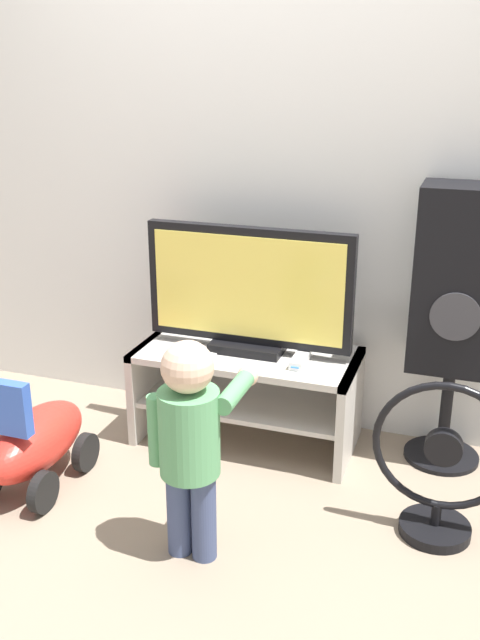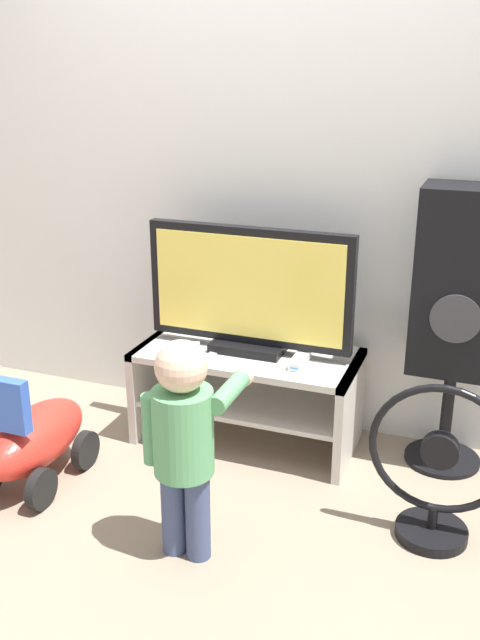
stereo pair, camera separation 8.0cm
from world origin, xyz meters
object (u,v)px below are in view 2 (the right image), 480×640
object	(u,v)px
television	(249,292)
remote_secondary	(206,360)
speaker_tower	(461,289)
remote_primary	(193,349)
child	(185,432)
ride_on_toy	(34,438)
floor_fan	(438,472)
game_console	(300,360)

from	to	relation	value
television	remote_secondary	bearing A→B (deg)	-122.92
television	speaker_tower	xyz separation A→B (m)	(0.86, 0.11, 0.08)
remote_primary	child	size ratio (longest dim) A/B	0.17
child	speaker_tower	xyz separation A→B (m)	(0.78, 0.95, 0.31)
speaker_tower	remote_primary	bearing A→B (deg)	-169.06
remote_primary	ride_on_toy	size ratio (longest dim) A/B	0.23
child	speaker_tower	distance (m)	1.27
television	child	distance (m)	0.88
speaker_tower	floor_fan	size ratio (longest dim) A/B	1.95
television	remote_primary	distance (m)	0.36
remote_primary	speaker_tower	bearing A→B (deg)	10.94
speaker_tower	floor_fan	world-z (taller)	speaker_tower
remote_secondary	child	distance (m)	0.68
ride_on_toy	floor_fan	bearing A→B (deg)	7.38
remote_primary	floor_fan	world-z (taller)	floor_fan
remote_secondary	floor_fan	size ratio (longest dim) A/B	0.22
remote_primary	child	bearing A→B (deg)	-67.58
television	game_console	xyz separation A→B (m)	(0.26, -0.07, -0.25)
child	game_console	bearing A→B (deg)	77.20
floor_fan	game_console	bearing A→B (deg)	148.75
child	floor_fan	bearing A→B (deg)	26.06
remote_primary	child	world-z (taller)	child
child	remote_secondary	bearing A→B (deg)	107.71
game_console	remote_secondary	size ratio (longest dim) A/B	1.30
television	remote_primary	world-z (taller)	television
remote_primary	remote_secondary	xyz separation A→B (m)	(0.10, -0.09, 0.00)
remote_secondary	ride_on_toy	distance (m)	0.77
remote_primary	floor_fan	bearing A→B (deg)	-17.57
game_console	remote_primary	xyz separation A→B (m)	(-0.48, -0.03, -0.01)
television	child	world-z (taller)	television
speaker_tower	remote_secondary	bearing A→B (deg)	-163.02
game_console	floor_fan	distance (m)	0.75
television	floor_fan	distance (m)	1.08
child	floor_fan	size ratio (longest dim) A/B	1.32
game_console	child	xyz separation A→B (m)	(-0.17, -0.77, 0.02)
remote_secondary	speaker_tower	world-z (taller)	speaker_tower
remote_primary	child	distance (m)	0.80
game_console	speaker_tower	distance (m)	0.71
game_console	child	distance (m)	0.79
game_console	television	bearing A→B (deg)	163.95
game_console	speaker_tower	xyz separation A→B (m)	(0.61, 0.18, 0.33)
remote_secondary	ride_on_toy	xyz separation A→B (m)	(-0.57, -0.46, -0.25)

